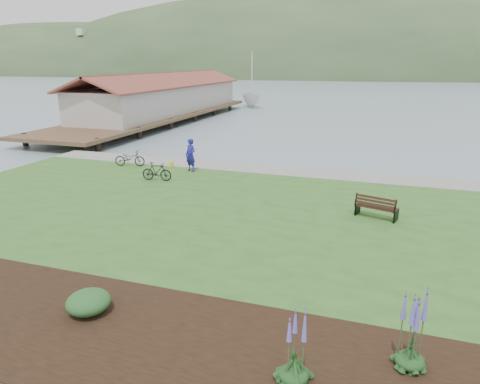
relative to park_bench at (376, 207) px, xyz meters
The scene contains 15 objects.
ground 4.25m from the park_bench, behind, with size 600.00×600.00×0.00m, color gray.
lawn 4.79m from the park_bench, 150.95° to the right, with size 34.00×20.00×0.40m, color #2D5D20.
shoreline_path 7.81m from the park_bench, 122.10° to the left, with size 34.00×2.20×0.03m, color gray.
garden_bed 10.18m from the park_bench, 96.44° to the right, with size 24.00×4.40×0.04m, color black.
far_hillside 170.44m from the park_bench, 84.66° to the left, with size 580.00×80.00×38.00m, color #344F2C, non-canonical shape.
pier_pavilion 36.42m from the park_bench, 131.57° to the left, with size 8.00×36.00×5.40m.
park_bench is the anchor object (origin of this frame).
person 11.60m from the park_bench, 155.59° to the left, with size 0.83×0.57×2.28m, color navy.
bicycle_a 15.47m from the park_bench, 161.81° to the left, with size 1.88×0.66×0.98m, color black.
bicycle_b 11.69m from the park_bench, 168.41° to the left, with size 1.68×0.49×1.01m, color black.
sailboat 48.50m from the park_bench, 113.00° to the left, with size 9.67×9.84×25.48m, color silver.
pannier 13.38m from the park_bench, 155.80° to the left, with size 0.18×0.27×0.29m, color yellow.
echium_0 10.49m from the park_bench, 97.10° to the right, with size 0.62×0.62×1.75m.
echium_1 9.28m from the park_bench, 84.18° to the right, with size 0.62×0.62×2.06m.
shrub_0 11.77m from the park_bench, 125.31° to the right, with size 1.13×1.13×0.56m, color #1E4C21.
Camera 1 is at (4.08, -17.22, 6.64)m, focal length 32.00 mm.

